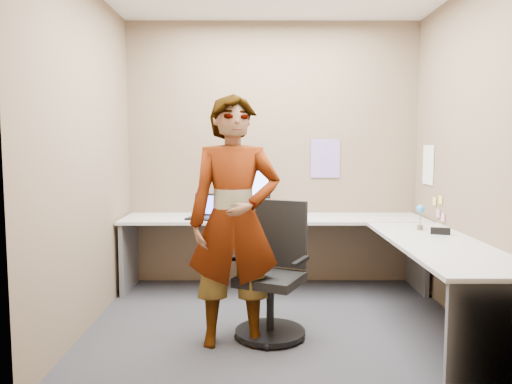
{
  "coord_description": "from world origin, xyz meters",
  "views": [
    {
      "loc": [
        -0.18,
        -3.91,
        1.45
      ],
      "look_at": [
        -0.17,
        0.25,
        1.05
      ],
      "focal_mm": 35.0,
      "sensor_mm": 36.0,
      "label": 1
    }
  ],
  "objects_px": {
    "office_chair": "(273,282)",
    "person": "(234,221)",
    "desk": "(326,243)",
    "monitor": "(248,186)"
  },
  "relations": [
    {
      "from": "person",
      "to": "monitor",
      "type": "bearing_deg",
      "value": 83.07
    },
    {
      "from": "desk",
      "to": "office_chair",
      "type": "xyz_separation_m",
      "value": [
        -0.48,
        -0.6,
        -0.18
      ]
    },
    {
      "from": "office_chair",
      "to": "person",
      "type": "bearing_deg",
      "value": -126.1
    },
    {
      "from": "monitor",
      "to": "person",
      "type": "distance_m",
      "value": 1.41
    },
    {
      "from": "desk",
      "to": "person",
      "type": "distance_m",
      "value": 1.12
    },
    {
      "from": "office_chair",
      "to": "person",
      "type": "xyz_separation_m",
      "value": [
        -0.29,
        -0.16,
        0.49
      ]
    },
    {
      "from": "desk",
      "to": "office_chair",
      "type": "bearing_deg",
      "value": -128.47
    },
    {
      "from": "desk",
      "to": "person",
      "type": "height_order",
      "value": "person"
    },
    {
      "from": "monitor",
      "to": "office_chair",
      "type": "height_order",
      "value": "monitor"
    },
    {
      "from": "monitor",
      "to": "desk",
      "type": "bearing_deg",
      "value": -39.92
    }
  ]
}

